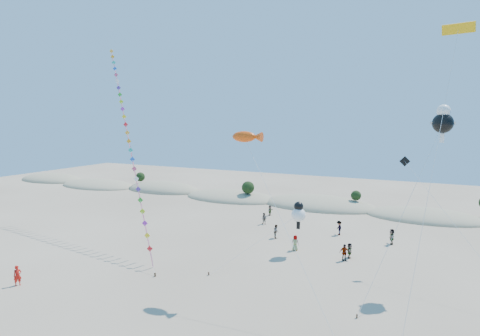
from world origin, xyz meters
name	(u,v)px	position (x,y,z in m)	size (l,w,h in m)	color
dune_ridge	(324,206)	(1.06, 45.14, 0.11)	(145.30, 11.49, 5.57)	gray
kite_train	(127,130)	(-17.19, 19.14, 12.93)	(22.29, 18.90, 24.99)	#3F2D1E
fish_kite	(247,137)	(2.72, 11.24, 12.81)	(11.01, 7.37, 13.33)	#3F2D1E
cartoon_kite_low	(298,213)	(4.22, 20.86, 4.47)	(6.39, 10.05, 5.69)	#3F2D1E
cartoon_kite_high	(443,121)	(17.31, 19.53, 14.16)	(6.01, 11.11, 15.56)	#3F2D1E
parafoil_kite	(458,33)	(17.92, 17.02, 20.89)	(3.75, 13.85, 21.72)	#3F2D1E
dark_kite	(434,198)	(16.99, 19.42, 7.41)	(10.02, 9.57, 10.82)	#3F2D1E
flyer_foreground	(18,276)	(-15.07, 2.44, 0.88)	(0.65, 0.42, 1.77)	red
beachgoers	(361,238)	(9.80, 27.02, 0.85)	(32.29, 15.87, 1.81)	slate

